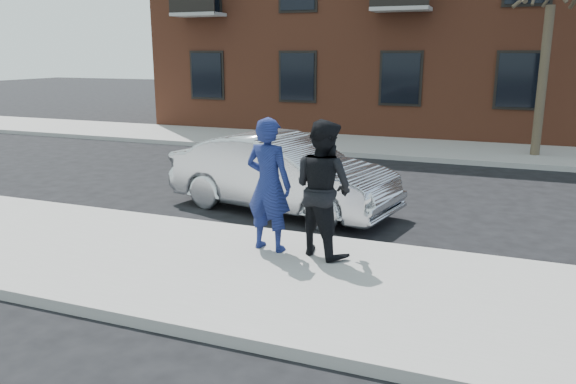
% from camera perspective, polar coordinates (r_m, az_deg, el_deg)
% --- Properties ---
extents(ground, '(100.00, 100.00, 0.00)m').
position_cam_1_polar(ground, '(8.33, -6.49, -7.75)').
color(ground, black).
rests_on(ground, ground).
extents(near_sidewalk, '(50.00, 3.50, 0.15)m').
position_cam_1_polar(near_sidewalk, '(8.10, -7.33, -7.86)').
color(near_sidewalk, gray).
rests_on(near_sidewalk, ground).
extents(near_curb, '(50.00, 0.10, 0.15)m').
position_cam_1_polar(near_curb, '(9.62, -2.20, -4.19)').
color(near_curb, '#999691').
rests_on(near_curb, ground).
extents(far_sidewalk, '(50.00, 3.50, 0.15)m').
position_cam_1_polar(far_sidewalk, '(18.68, 9.80, 4.55)').
color(far_sidewalk, gray).
rests_on(far_sidewalk, ground).
extents(far_curb, '(50.00, 0.10, 0.15)m').
position_cam_1_polar(far_curb, '(16.94, 8.55, 3.65)').
color(far_curb, '#999691').
rests_on(far_curb, ground).
extents(silver_sedan, '(4.83, 2.46, 1.52)m').
position_cam_1_polar(silver_sedan, '(11.05, -0.61, 1.90)').
color(silver_sedan, '#B7BABF').
rests_on(silver_sedan, ground).
extents(man_hoodie, '(0.79, 0.58, 2.02)m').
position_cam_1_polar(man_hoodie, '(8.36, -1.99, 0.75)').
color(man_hoodie, navy).
rests_on(man_hoodie, near_sidewalk).
extents(man_peacoat, '(1.21, 1.12, 2.01)m').
position_cam_1_polar(man_peacoat, '(8.18, 3.58, 0.39)').
color(man_peacoat, black).
rests_on(man_peacoat, near_sidewalk).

